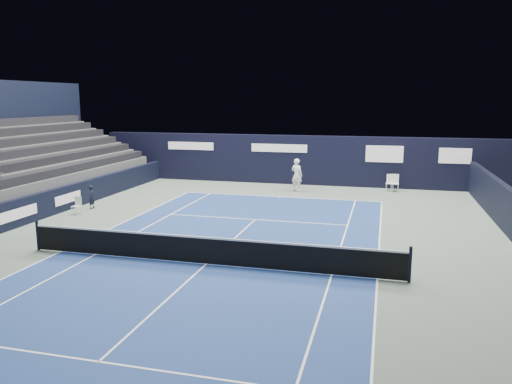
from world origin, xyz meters
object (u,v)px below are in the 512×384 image
Objects in this scene: tennis_net at (206,250)px; line_judge_chair at (77,204)px; tennis_player at (297,175)px; folding_chair_back_b at (395,182)px; folding_chair_back_a at (390,180)px.

line_judge_chair is at bearing 147.33° from tennis_net.
tennis_player is (9.02, 8.48, 0.50)m from line_judge_chair.
line_judge_chair is 0.06× the size of tennis_net.
folding_chair_back_b is 0.08× the size of tennis_net.
line_judge_chair is (-14.61, -9.86, -0.11)m from folding_chair_back_b.
tennis_net reaches higher than folding_chair_back_a.
tennis_player reaches higher than folding_chair_back_b.
folding_chair_back_a is at bearing 141.30° from folding_chair_back_b.
tennis_player is at bearing 87.66° from tennis_net.
line_judge_chair is at bearing -147.04° from folding_chair_back_b.
tennis_player reaches higher than folding_chair_back_a.
folding_chair_back_b is 5.78m from tennis_player.
line_judge_chair is 0.42× the size of tennis_player.
tennis_net is at bearing -27.88° from line_judge_chair.
line_judge_chair is 10.04m from tennis_net.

